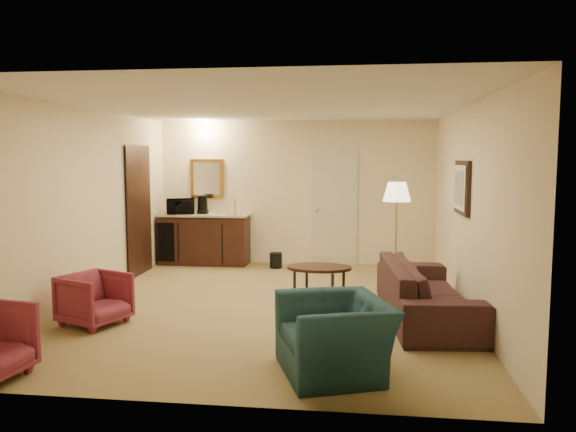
% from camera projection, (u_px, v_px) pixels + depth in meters
% --- Properties ---
extents(ground, '(6.00, 6.00, 0.00)m').
position_uv_depth(ground, '(271.00, 306.00, 7.38)').
color(ground, '#9C804F').
rests_on(ground, ground).
extents(room_walls, '(5.02, 6.01, 2.61)m').
position_uv_depth(room_walls, '(272.00, 173.00, 7.97)').
color(room_walls, beige).
rests_on(room_walls, ground).
extents(wetbar_cabinet, '(1.64, 0.58, 0.92)m').
position_uv_depth(wetbar_cabinet, '(204.00, 239.00, 10.22)').
color(wetbar_cabinet, '#371811').
rests_on(wetbar_cabinet, ground).
extents(sofa, '(0.86, 2.38, 0.91)m').
position_uv_depth(sofa, '(426.00, 282.00, 6.73)').
color(sofa, black).
rests_on(sofa, ground).
extents(teal_armchair, '(0.98, 1.20, 0.91)m').
position_uv_depth(teal_armchair, '(335.00, 324.00, 5.04)').
color(teal_armchair, '#1B3F45').
rests_on(teal_armchair, ground).
extents(rose_chair_near, '(0.81, 0.83, 0.67)m').
position_uv_depth(rose_chair_near, '(95.00, 296.00, 6.51)').
color(rose_chair_near, maroon).
rests_on(rose_chair_near, ground).
extents(coffee_table, '(1.02, 0.87, 0.50)m').
position_uv_depth(coffee_table, '(319.00, 284.00, 7.51)').
color(coffee_table, black).
rests_on(coffee_table, ground).
extents(floor_lamp, '(0.53, 0.53, 1.58)m').
position_uv_depth(floor_lamp, '(396.00, 234.00, 8.47)').
color(floor_lamp, '#B2953B').
rests_on(floor_lamp, ground).
extents(waste_bin, '(0.27, 0.27, 0.27)m').
position_uv_depth(waste_bin, '(276.00, 260.00, 9.87)').
color(waste_bin, black).
rests_on(waste_bin, ground).
extents(microwave, '(0.55, 0.41, 0.33)m').
position_uv_depth(microwave, '(180.00, 205.00, 10.15)').
color(microwave, black).
rests_on(microwave, wetbar_cabinet).
extents(coffee_maker, '(0.19, 0.19, 0.33)m').
position_uv_depth(coffee_maker, '(203.00, 205.00, 10.17)').
color(coffee_maker, black).
rests_on(coffee_maker, wetbar_cabinet).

